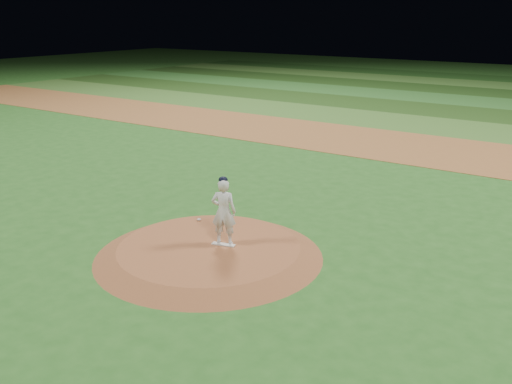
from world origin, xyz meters
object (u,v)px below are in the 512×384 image
pitchers_mound (209,251)px  pitcher_on_mound (224,211)px  rosin_bag (199,220)px  pitching_rubber (223,244)px

pitchers_mound → pitcher_on_mound: size_ratio=3.24×
pitcher_on_mound → pitchers_mound: bearing=-120.1°
pitchers_mound → rosin_bag: bearing=137.7°
pitchers_mound → pitching_rubber: (0.25, 0.25, 0.14)m
pitchers_mound → rosin_bag: rosin_bag is taller
rosin_bag → pitchers_mound: bearing=-42.3°
pitching_rubber → rosin_bag: rosin_bag is taller
rosin_bag → pitching_rubber: bearing=-31.3°
pitchers_mound → pitcher_on_mound: pitcher_on_mound is taller
pitchers_mound → pitching_rubber: bearing=46.0°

